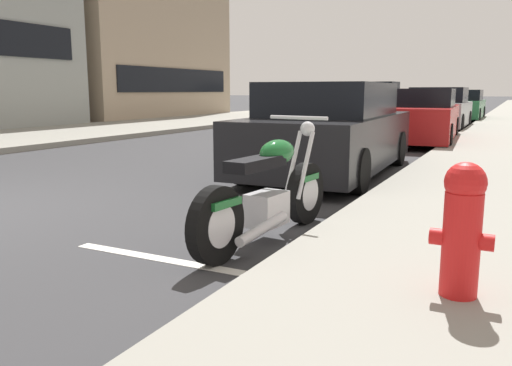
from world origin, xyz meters
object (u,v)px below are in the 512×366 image
(parked_car_at_intersection, at_px, (438,110))
(parked_car_mid_block, at_px, (462,106))
(parked_car_near_corner, at_px, (330,131))
(crossing_truck, at_px, (391,98))
(fire_hydrant, at_px, (462,226))
(parked_motorcycle, at_px, (269,195))
(parked_car_across_street, at_px, (419,118))

(parked_car_at_intersection, xyz_separation_m, parked_car_mid_block, (6.08, -0.19, -0.02))
(parked_car_near_corner, distance_m, parked_car_at_intersection, 11.18)
(crossing_truck, bearing_deg, fire_hydrant, 107.09)
(parked_car_mid_block, bearing_deg, parked_car_near_corner, 178.95)
(parked_motorcycle, distance_m, crossing_truck, 30.46)
(crossing_truck, relative_size, fire_hydrant, 6.91)
(parked_car_across_street, relative_size, parked_car_mid_block, 1.12)
(parked_motorcycle, xyz_separation_m, parked_car_mid_block, (21.16, 0.40, 0.23))
(parked_car_mid_block, bearing_deg, crossing_truck, 30.30)
(parked_car_at_intersection, distance_m, crossing_truck, 15.67)
(parked_car_near_corner, distance_m, fire_hydrant, 5.47)
(parked_car_at_intersection, distance_m, parked_car_mid_block, 6.08)
(fire_hydrant, bearing_deg, parked_motorcycle, 60.80)
(parked_motorcycle, relative_size, parked_car_near_corner, 0.47)
(parked_motorcycle, distance_m, fire_hydrant, 1.98)
(parked_car_near_corner, height_order, parked_car_at_intersection, parked_car_near_corner)
(parked_car_at_intersection, distance_m, fire_hydrant, 16.22)
(parked_motorcycle, height_order, parked_car_across_street, parked_car_across_street)
(parked_car_at_intersection, bearing_deg, parked_motorcycle, -177.78)
(parked_car_mid_block, xyz_separation_m, fire_hydrant, (-22.12, -2.13, -0.09))
(parked_car_near_corner, height_order, parked_car_across_street, parked_car_near_corner)
(parked_motorcycle, xyz_separation_m, parked_car_across_street, (9.80, 0.35, 0.24))
(parked_car_at_intersection, height_order, fire_hydrant, parked_car_at_intersection)
(crossing_truck, distance_m, fire_hydrant, 31.76)
(crossing_truck, bearing_deg, parked_car_at_intersection, 112.23)
(fire_hydrant, bearing_deg, crossing_truck, 13.18)
(parked_car_at_intersection, xyz_separation_m, fire_hydrant, (-16.05, -2.32, -0.11))
(parked_car_at_intersection, bearing_deg, parked_car_mid_block, -1.83)
(parked_motorcycle, distance_m, parked_car_near_corner, 3.99)
(parked_car_across_street, bearing_deg, fire_hydrant, -172.64)
(parked_motorcycle, relative_size, parked_car_at_intersection, 0.53)
(parked_car_across_street, relative_size, crossing_truck, 0.82)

